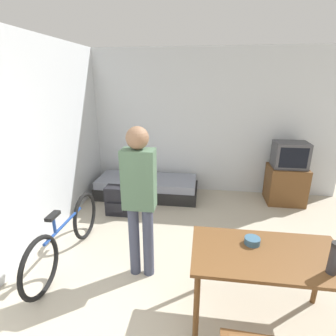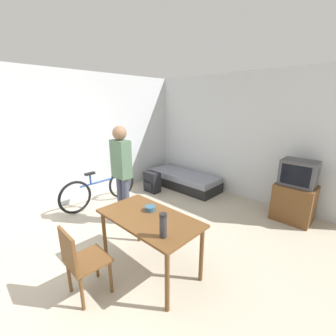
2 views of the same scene
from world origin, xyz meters
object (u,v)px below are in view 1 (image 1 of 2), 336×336
object	(u,v)px
daybed	(147,187)
person_standing	(139,194)
backpack	(118,201)
mate_bowl	(252,241)
bicycle	(66,237)
tv	(287,176)
dining_table	(267,262)
thermos_flask	(335,257)

from	to	relation	value
daybed	person_standing	world-z (taller)	person_standing
daybed	person_standing	bearing A→B (deg)	-79.41
backpack	mate_bowl	bearing A→B (deg)	-42.62
bicycle	backpack	xyz separation A→B (m)	(0.24, 1.24, -0.10)
tv	mate_bowl	world-z (taller)	tv
backpack	dining_table	bearing A→B (deg)	-42.86
mate_bowl	daybed	bearing A→B (deg)	121.53
tv	mate_bowl	bearing A→B (deg)	-112.19
person_standing	backpack	size ratio (longest dim) A/B	3.52
dining_table	mate_bowl	world-z (taller)	mate_bowl
bicycle	person_standing	distance (m)	1.17
tv	bicycle	xyz separation A→B (m)	(-3.11, -2.09, -0.17)
dining_table	thermos_flask	bearing A→B (deg)	-23.21
tv	person_standing	world-z (taller)	person_standing
daybed	bicycle	bearing A→B (deg)	-105.83
daybed	person_standing	xyz separation A→B (m)	(0.39, -2.10, 0.83)
daybed	dining_table	bearing A→B (deg)	-57.82
backpack	bicycle	bearing A→B (deg)	-100.96
tv	mate_bowl	xyz separation A→B (m)	(-1.04, -2.54, 0.26)
daybed	thermos_flask	distance (m)	3.50
person_standing	dining_table	bearing A→B (deg)	-21.29
tv	person_standing	size ratio (longest dim) A/B	0.65
bicycle	dining_table	bearing A→B (deg)	-14.55
tv	backpack	xyz separation A→B (m)	(-2.87, -0.85, -0.27)
tv	mate_bowl	size ratio (longest dim) A/B	8.09
daybed	tv	distance (m)	2.57
tv	bicycle	size ratio (longest dim) A/B	0.65
thermos_flask	person_standing	bearing A→B (deg)	158.22
dining_table	backpack	xyz separation A→B (m)	(-1.95, 1.81, -0.41)
mate_bowl	backpack	bearing A→B (deg)	137.38
dining_table	thermos_flask	distance (m)	0.52
tv	bicycle	bearing A→B (deg)	-146.06
bicycle	backpack	distance (m)	1.27
backpack	person_standing	bearing A→B (deg)	-61.55
tv	backpack	world-z (taller)	tv
daybed	thermos_flask	world-z (taller)	thermos_flask
tv	backpack	size ratio (longest dim) A/B	2.30
thermos_flask	backpack	xyz separation A→B (m)	(-2.37, 1.99, -0.65)
person_standing	bicycle	bearing A→B (deg)	174.68
bicycle	person_standing	bearing A→B (deg)	-5.32
tv	backpack	distance (m)	3.01
dining_table	bicycle	size ratio (longest dim) A/B	0.75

